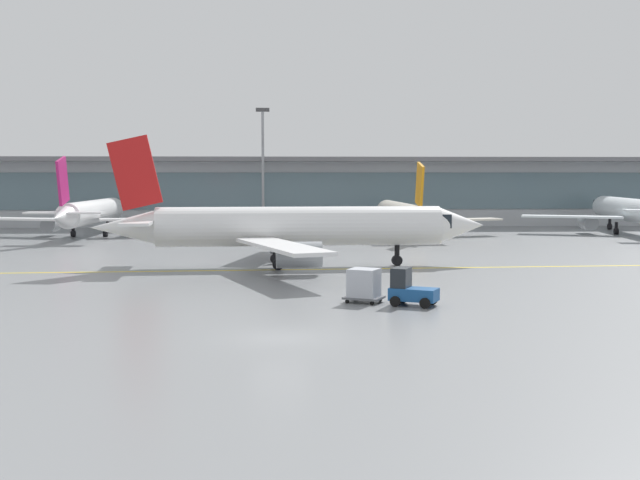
{
  "coord_description": "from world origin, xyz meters",
  "views": [
    {
      "loc": [
        -0.13,
        -35.95,
        7.36
      ],
      "look_at": [
        2.7,
        16.99,
        3.0
      ],
      "focal_mm": 45.53,
      "sensor_mm": 36.0,
      "label": 1
    }
  ],
  "objects_px": {
    "cargo_dolly_lead": "(364,284)",
    "taxiing_regional_jet": "(294,228)",
    "apron_light_mast_1": "(263,163)",
    "gate_airplane_1": "(92,213)",
    "gate_airplane_3": "(629,211)",
    "baggage_tug": "(410,290)",
    "gate_airplane_2": "(401,214)"
  },
  "relations": [
    {
      "from": "gate_airplane_2",
      "to": "cargo_dolly_lead",
      "type": "bearing_deg",
      "value": 166.62
    },
    {
      "from": "apron_light_mast_1",
      "to": "gate_airplane_1",
      "type": "bearing_deg",
      "value": -149.86
    },
    {
      "from": "taxiing_regional_jet",
      "to": "baggage_tug",
      "type": "bearing_deg",
      "value": -75.45
    },
    {
      "from": "gate_airplane_3",
      "to": "baggage_tug",
      "type": "xyz_separation_m",
      "value": [
        -35.58,
        -52.18,
        -1.94
      ]
    },
    {
      "from": "baggage_tug",
      "to": "cargo_dolly_lead",
      "type": "xyz_separation_m",
      "value": [
        -2.45,
        1.22,
        0.16
      ]
    },
    {
      "from": "gate_airplane_2",
      "to": "cargo_dolly_lead",
      "type": "distance_m",
      "value": 49.85
    },
    {
      "from": "taxiing_regional_jet",
      "to": "cargo_dolly_lead",
      "type": "relative_size",
      "value": 12.03
    },
    {
      "from": "gate_airplane_1",
      "to": "gate_airplane_2",
      "type": "distance_m",
      "value": 36.35
    },
    {
      "from": "baggage_tug",
      "to": "gate_airplane_2",
      "type": "bearing_deg",
      "value": 108.22
    },
    {
      "from": "taxiing_regional_jet",
      "to": "baggage_tug",
      "type": "distance_m",
      "value": 20.32
    },
    {
      "from": "taxiing_regional_jet",
      "to": "baggage_tug",
      "type": "xyz_separation_m",
      "value": [
        6.03,
        -19.28,
        -2.21
      ]
    },
    {
      "from": "gate_airplane_3",
      "to": "apron_light_mast_1",
      "type": "relative_size",
      "value": 1.79
    },
    {
      "from": "gate_airplane_1",
      "to": "apron_light_mast_1",
      "type": "xyz_separation_m",
      "value": [
        19.91,
        11.56,
        5.94
      ]
    },
    {
      "from": "baggage_tug",
      "to": "cargo_dolly_lead",
      "type": "bearing_deg",
      "value": 180.0
    },
    {
      "from": "baggage_tug",
      "to": "apron_light_mast_1",
      "type": "distance_m",
      "value": 64.65
    },
    {
      "from": "gate_airplane_1",
      "to": "baggage_tug",
      "type": "height_order",
      "value": "gate_airplane_1"
    },
    {
      "from": "cargo_dolly_lead",
      "to": "gate_airplane_2",
      "type": "bearing_deg",
      "value": 105.23
    },
    {
      "from": "gate_airplane_2",
      "to": "apron_light_mast_1",
      "type": "relative_size",
      "value": 1.62
    },
    {
      "from": "taxiing_regional_jet",
      "to": "apron_light_mast_1",
      "type": "xyz_separation_m",
      "value": [
        -3.19,
        44.24,
        5.58
      ]
    },
    {
      "from": "gate_airplane_1",
      "to": "gate_airplane_3",
      "type": "distance_m",
      "value": 64.72
    },
    {
      "from": "gate_airplane_1",
      "to": "apron_light_mast_1",
      "type": "bearing_deg",
      "value": -57.41
    },
    {
      "from": "baggage_tug",
      "to": "cargo_dolly_lead",
      "type": "distance_m",
      "value": 2.74
    },
    {
      "from": "gate_airplane_2",
      "to": "baggage_tug",
      "type": "height_order",
      "value": "gate_airplane_2"
    },
    {
      "from": "gate_airplane_2",
      "to": "gate_airplane_1",
      "type": "bearing_deg",
      "value": 84.84
    },
    {
      "from": "cargo_dolly_lead",
      "to": "taxiing_regional_jet",
      "type": "bearing_deg",
      "value": 127.55
    },
    {
      "from": "gate_airplane_3",
      "to": "cargo_dolly_lead",
      "type": "xyz_separation_m",
      "value": [
        -38.04,
        -50.97,
        -1.78
      ]
    },
    {
      "from": "gate_airplane_1",
      "to": "cargo_dolly_lead",
      "type": "height_order",
      "value": "gate_airplane_1"
    },
    {
      "from": "gate_airplane_1",
      "to": "baggage_tug",
      "type": "distance_m",
      "value": 59.59
    },
    {
      "from": "gate_airplane_3",
      "to": "cargo_dolly_lead",
      "type": "height_order",
      "value": "gate_airplane_3"
    },
    {
      "from": "gate_airplane_2",
      "to": "gate_airplane_3",
      "type": "bearing_deg",
      "value": -88.04
    },
    {
      "from": "gate_airplane_2",
      "to": "gate_airplane_3",
      "type": "xyz_separation_m",
      "value": [
        28.41,
        2.08,
        0.25
      ]
    },
    {
      "from": "gate_airplane_1",
      "to": "apron_light_mast_1",
      "type": "distance_m",
      "value": 23.78
    }
  ]
}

